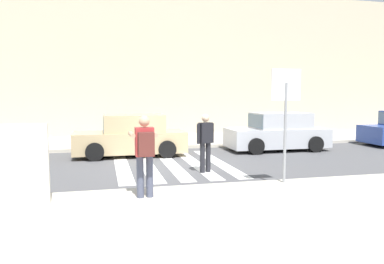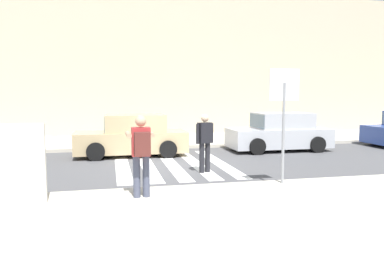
# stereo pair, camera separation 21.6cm
# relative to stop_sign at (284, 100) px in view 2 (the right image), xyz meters

# --- Properties ---
(ground_plane) EXTENTS (120.00, 120.00, 0.00)m
(ground_plane) POSITION_rel_stop_sign_xyz_m (-2.14, 3.49, -2.16)
(ground_plane) COLOR #4C4C4F
(sidewalk_near) EXTENTS (60.00, 6.00, 0.14)m
(sidewalk_near) POSITION_rel_stop_sign_xyz_m (-2.14, -2.71, -2.09)
(sidewalk_near) COLOR beige
(sidewalk_near) RESTS_ON ground
(sidewalk_far) EXTENTS (60.00, 4.80, 0.14)m
(sidewalk_far) POSITION_rel_stop_sign_xyz_m (-2.14, 9.49, -2.09)
(sidewalk_far) COLOR beige
(sidewalk_far) RESTS_ON ground
(building_facade_far) EXTENTS (56.00, 4.00, 7.91)m
(building_facade_far) POSITION_rel_stop_sign_xyz_m (-2.14, 13.89, 1.79)
(building_facade_far) COLOR beige
(building_facade_far) RESTS_ON ground
(crosswalk_stripe_0) EXTENTS (0.44, 5.20, 0.01)m
(crosswalk_stripe_0) POSITION_rel_stop_sign_xyz_m (-3.74, 3.69, -2.16)
(crosswalk_stripe_0) COLOR silver
(crosswalk_stripe_0) RESTS_ON ground
(crosswalk_stripe_1) EXTENTS (0.44, 5.20, 0.01)m
(crosswalk_stripe_1) POSITION_rel_stop_sign_xyz_m (-2.94, 3.69, -2.16)
(crosswalk_stripe_1) COLOR silver
(crosswalk_stripe_1) RESTS_ON ground
(crosswalk_stripe_2) EXTENTS (0.44, 5.20, 0.01)m
(crosswalk_stripe_2) POSITION_rel_stop_sign_xyz_m (-2.14, 3.69, -2.16)
(crosswalk_stripe_2) COLOR silver
(crosswalk_stripe_2) RESTS_ON ground
(crosswalk_stripe_3) EXTENTS (0.44, 5.20, 0.01)m
(crosswalk_stripe_3) POSITION_rel_stop_sign_xyz_m (-1.34, 3.69, -2.16)
(crosswalk_stripe_3) COLOR silver
(crosswalk_stripe_3) RESTS_ON ground
(crosswalk_stripe_4) EXTENTS (0.44, 5.20, 0.01)m
(crosswalk_stripe_4) POSITION_rel_stop_sign_xyz_m (-0.54, 3.69, -2.16)
(crosswalk_stripe_4) COLOR silver
(crosswalk_stripe_4) RESTS_ON ground
(stop_sign) EXTENTS (0.76, 0.08, 2.77)m
(stop_sign) POSITION_rel_stop_sign_xyz_m (0.00, 0.00, 0.00)
(stop_sign) COLOR gray
(stop_sign) RESTS_ON sidewalk_near
(photographer_with_backpack) EXTENTS (0.60, 0.85, 1.72)m
(photographer_with_backpack) POSITION_rel_stop_sign_xyz_m (-3.47, -0.57, -1.00)
(photographer_with_backpack) COLOR #474C60
(photographer_with_backpack) RESTS_ON sidewalk_near
(pedestrian_crossing) EXTENTS (0.56, 0.34, 1.72)m
(pedestrian_crossing) POSITION_rel_stop_sign_xyz_m (-1.39, 2.23, -1.19)
(pedestrian_crossing) COLOR #232328
(pedestrian_crossing) RESTS_ON ground
(parked_car_tan) EXTENTS (4.10, 1.92, 1.55)m
(parked_car_tan) POSITION_rel_stop_sign_xyz_m (-3.29, 5.79, -1.44)
(parked_car_tan) COLOR tan
(parked_car_tan) RESTS_ON ground
(parked_car_silver) EXTENTS (4.10, 1.92, 1.55)m
(parked_car_silver) POSITION_rel_stop_sign_xyz_m (2.69, 5.79, -1.44)
(parked_car_silver) COLOR #B7BABF
(parked_car_silver) RESTS_ON ground
(advertising_board) EXTENTS (1.10, 0.11, 1.60)m
(advertising_board) POSITION_rel_stop_sign_xyz_m (-5.91, -0.57, -1.22)
(advertising_board) COLOR beige
(advertising_board) RESTS_ON sidewalk_near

